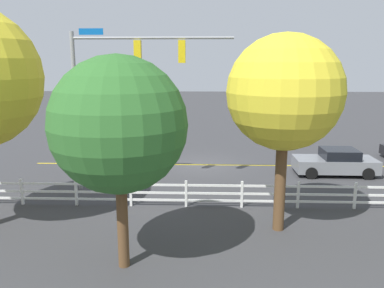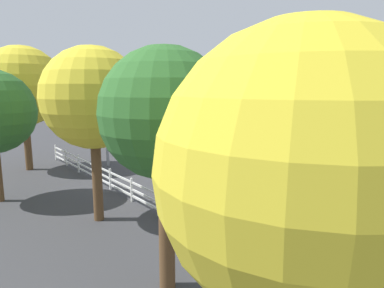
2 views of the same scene
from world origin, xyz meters
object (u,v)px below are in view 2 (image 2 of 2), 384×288
tree_0 (301,172)px  tree_2 (23,86)px  tree_4 (165,115)px  tree_1 (93,98)px  car_0 (295,196)px

tree_0 → tree_2: (21.33, -1.40, 1.08)m
tree_0 → tree_4: (4.66, -1.09, 0.35)m
tree_0 → tree_4: tree_4 is taller
tree_4 → tree_2: bearing=-1.1°
tree_1 → tree_4: (-5.71, 0.47, -0.25)m
tree_2 → tree_4: (-16.68, 0.32, -0.73)m
tree_2 → tree_0: bearing=176.2°
car_0 → tree_2: bearing=26.2°
tree_2 → tree_4: size_ratio=1.24×
tree_0 → tree_1: 10.50m
tree_0 → tree_1: size_ratio=0.90×
tree_2 → car_0: bearing=-154.3°
car_0 → tree_0: bearing=124.5°
car_0 → tree_1: tree_1 is taller
tree_1 → tree_4: size_ratio=1.08×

